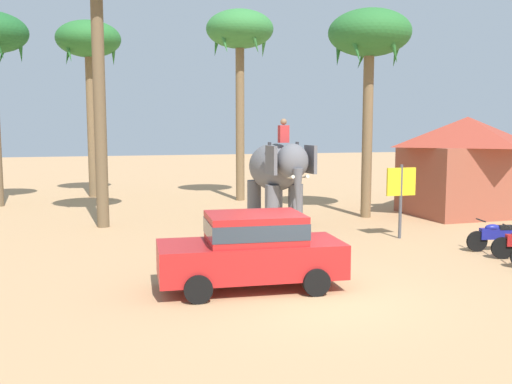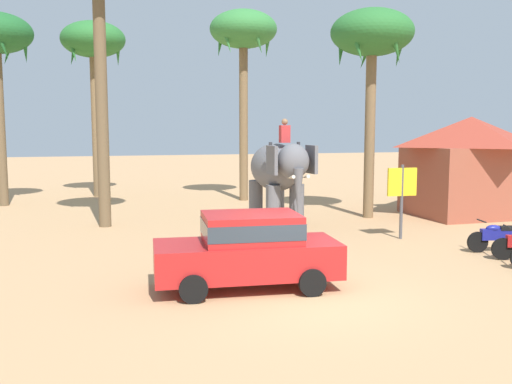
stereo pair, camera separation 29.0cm
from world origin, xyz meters
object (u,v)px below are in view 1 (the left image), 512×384
at_px(elephant_with_mahout, 277,172).
at_px(palm_tree_leaning_seaward, 369,39).
at_px(motorcycle_end_of_row, 497,235).
at_px(signboard_yellow, 401,187).
at_px(car_sedan_foreground, 252,248).
at_px(roadside_hut, 466,163).
at_px(palm_tree_far_back, 89,45).
at_px(palm_tree_left_of_road, 240,36).

relative_size(elephant_with_mahout, palm_tree_leaning_seaward, 0.49).
relative_size(motorcycle_end_of_row, signboard_yellow, 0.75).
distance_m(car_sedan_foreground, roadside_hut, 13.83).
height_order(car_sedan_foreground, palm_tree_far_back, palm_tree_far_back).
xyz_separation_m(palm_tree_left_of_road, palm_tree_far_back, (-6.95, 3.38, -0.23)).
xyz_separation_m(palm_tree_left_of_road, signboard_yellow, (2.68, -10.66, -6.20)).
distance_m(car_sedan_foreground, palm_tree_far_back, 19.82).
height_order(roadside_hut, signboard_yellow, roadside_hut).
bearing_deg(palm_tree_leaning_seaward, car_sedan_foreground, -129.47).
bearing_deg(palm_tree_left_of_road, motorcycle_end_of_row, -71.41).
bearing_deg(palm_tree_left_of_road, car_sedan_foreground, -103.01).
bearing_deg(palm_tree_leaning_seaward, roadside_hut, -6.97).
bearing_deg(motorcycle_end_of_row, palm_tree_left_of_road, 108.59).
relative_size(palm_tree_far_back, roadside_hut, 1.73).
bearing_deg(elephant_with_mahout, roadside_hut, 4.35).
height_order(elephant_with_mahout, palm_tree_far_back, palm_tree_far_back).
height_order(palm_tree_left_of_road, palm_tree_leaning_seaward, palm_tree_left_of_road).
height_order(palm_tree_far_back, palm_tree_leaning_seaward, palm_tree_far_back).
height_order(palm_tree_far_back, signboard_yellow, palm_tree_far_back).
bearing_deg(elephant_with_mahout, palm_tree_left_of_road, 85.99).
relative_size(palm_tree_left_of_road, palm_tree_leaning_seaward, 1.12).
xyz_separation_m(motorcycle_end_of_row, roadside_hut, (3.34, 6.22, 1.66)).
distance_m(elephant_with_mahout, palm_tree_left_of_road, 9.59).
bearing_deg(roadside_hut, palm_tree_leaning_seaward, 173.03).
distance_m(motorcycle_end_of_row, roadside_hut, 7.26).
bearing_deg(signboard_yellow, palm_tree_leaning_seaward, 78.14).
distance_m(palm_tree_left_of_road, palm_tree_leaning_seaward, 7.39).
relative_size(elephant_with_mahout, roadside_hut, 0.77).
height_order(motorcycle_end_of_row, palm_tree_leaning_seaward, palm_tree_leaning_seaward).
relative_size(elephant_with_mahout, palm_tree_left_of_road, 0.43).
bearing_deg(roadside_hut, signboard_yellow, -143.63).
distance_m(motorcycle_end_of_row, palm_tree_left_of_road, 15.73).
height_order(palm_tree_leaning_seaward, signboard_yellow, palm_tree_leaning_seaward).
distance_m(palm_tree_left_of_road, palm_tree_far_back, 7.73).
distance_m(car_sedan_foreground, palm_tree_left_of_road, 16.83).
bearing_deg(palm_tree_far_back, palm_tree_left_of_road, -25.97).
relative_size(roadside_hut, signboard_yellow, 2.13).
bearing_deg(motorcycle_end_of_row, palm_tree_far_back, 124.53).
distance_m(elephant_with_mahout, palm_tree_far_back, 13.89).
distance_m(motorcycle_end_of_row, palm_tree_leaning_seaward, 9.41).
bearing_deg(elephant_with_mahout, signboard_yellow, -44.18).
xyz_separation_m(car_sedan_foreground, palm_tree_far_back, (-3.50, 18.31, 6.73)).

